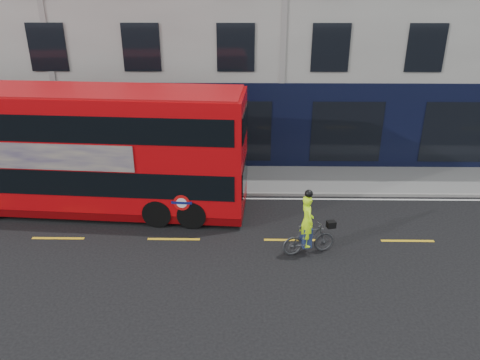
{
  "coord_description": "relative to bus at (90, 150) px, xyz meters",
  "views": [
    {
      "loc": [
        -1.53,
        -12.33,
        8.34
      ],
      "look_at": [
        -1.73,
        2.11,
        1.97
      ],
      "focal_mm": 35.0,
      "sensor_mm": 36.0,
      "label": 1
    }
  ],
  "objects": [
    {
      "name": "kerb",
      "position": [
        7.28,
        1.2,
        -2.32
      ],
      "size": [
        60.0,
        0.12,
        0.13
      ],
      "primitive_type": "cube",
      "color": "gray",
      "rests_on": "ground"
    },
    {
      "name": "cyclist",
      "position": [
        7.75,
        -3.1,
        -1.62
      ],
      "size": [
        1.82,
        0.91,
        2.28
      ],
      "rotation": [
        0.0,
        0.0,
        0.25
      ],
      "color": "#414345",
      "rests_on": "ground"
    },
    {
      "name": "ground",
      "position": [
        7.28,
        -3.8,
        -2.39
      ],
      "size": [
        120.0,
        120.0,
        0.0
      ],
      "primitive_type": "plane",
      "color": "black",
      "rests_on": "ground"
    },
    {
      "name": "pavement",
      "position": [
        7.28,
        2.7,
        -2.33
      ],
      "size": [
        60.0,
        3.0,
        0.12
      ],
      "primitive_type": "cube",
      "color": "slate",
      "rests_on": "ground"
    },
    {
      "name": "lane_dashes",
      "position": [
        7.28,
        -2.3,
        -2.38
      ],
      "size": [
        58.0,
        0.12,
        0.01
      ],
      "primitive_type": null,
      "color": "gold",
      "rests_on": "ground"
    },
    {
      "name": "bus",
      "position": [
        0.0,
        0.0,
        0.0
      ],
      "size": [
        11.7,
        3.42,
        4.66
      ],
      "rotation": [
        0.0,
        0.0,
        -0.07
      ],
      "color": "red",
      "rests_on": "ground"
    },
    {
      "name": "road_edge_line",
      "position": [
        7.28,
        0.9,
        -2.38
      ],
      "size": [
        58.0,
        0.1,
        0.01
      ],
      "primitive_type": "cube",
      "color": "silver",
      "rests_on": "ground"
    }
  ]
}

